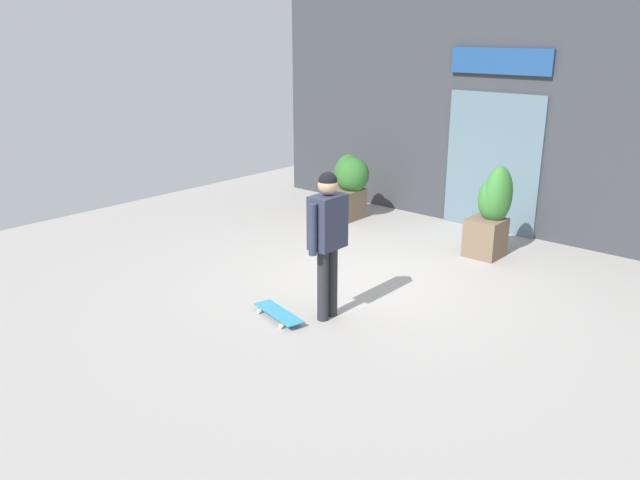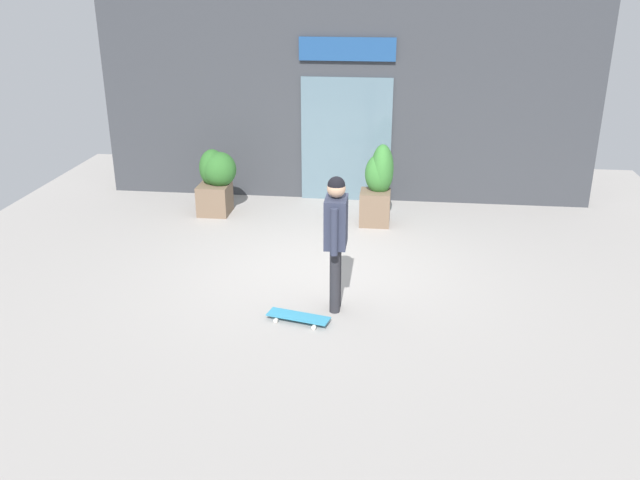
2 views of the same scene
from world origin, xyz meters
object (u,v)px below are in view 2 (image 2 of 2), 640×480
planter_box_left (216,178)px  skateboarder (336,230)px  skateboard (298,317)px  planter_box_right (379,183)px

planter_box_left → skateboarder: bearing=-54.7°
skateboard → planter_box_left: 4.33m
skateboard → planter_box_left: (-2.01, 3.80, 0.56)m
skateboarder → planter_box_left: (-2.42, 3.41, -0.43)m
planter_box_right → skateboarder: bearing=-97.3°
skateboarder → planter_box_right: (0.41, 3.20, -0.36)m
skateboarder → skateboard: size_ratio=2.16×
skateboard → skateboarder: bearing=-123.1°
skateboard → planter_box_right: size_ratio=0.60×
planter_box_right → planter_box_left: bearing=175.8°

